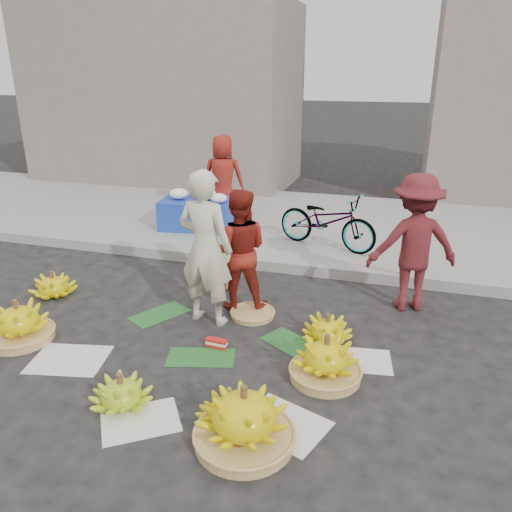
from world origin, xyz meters
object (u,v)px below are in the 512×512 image
(vendor_cream, at_px, (206,249))
(flower_table, at_px, (197,212))
(bicycle, at_px, (327,221))
(banana_bunch_4, at_px, (326,360))
(banana_bunch_0, at_px, (19,323))

(vendor_cream, distance_m, flower_table, 3.12)
(flower_table, distance_m, bicycle, 2.24)
(banana_bunch_4, relative_size, bicycle, 0.41)
(banana_bunch_4, height_order, vendor_cream, vendor_cream)
(banana_bunch_0, height_order, bicycle, bicycle)
(vendor_cream, bearing_deg, flower_table, -56.53)
(banana_bunch_4, bearing_deg, vendor_cream, 153.03)
(flower_table, bearing_deg, vendor_cream, -71.94)
(vendor_cream, bearing_deg, banana_bunch_4, 161.38)
(vendor_cream, distance_m, bicycle, 2.64)
(banana_bunch_0, xyz_separation_m, vendor_cream, (1.68, 0.96, 0.65))
(bicycle, bearing_deg, banana_bunch_0, 160.17)
(banana_bunch_0, distance_m, flower_table, 3.77)
(banana_bunch_0, height_order, banana_bunch_4, banana_bunch_0)
(banana_bunch_4, height_order, bicycle, bicycle)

